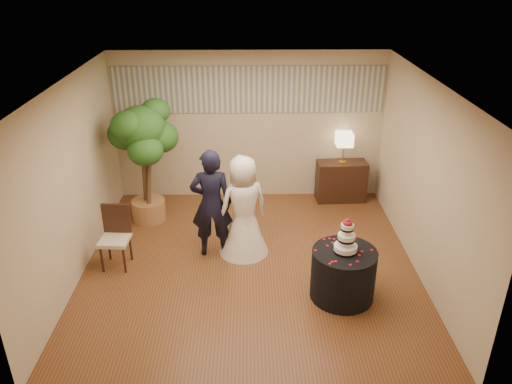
{
  "coord_description": "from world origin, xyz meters",
  "views": [
    {
      "loc": [
        -0.0,
        -6.42,
        4.31
      ],
      "look_at": [
        0.1,
        0.4,
        1.05
      ],
      "focal_mm": 35.0,
      "sensor_mm": 36.0,
      "label": 1
    }
  ],
  "objects_px": {
    "bride": "(243,206)",
    "cake_table": "(343,274)",
    "table_lamp": "(344,148)",
    "ficus_tree": "(144,163)",
    "groom": "(211,204)",
    "console": "(341,181)",
    "side_chair": "(114,238)",
    "wedding_cake": "(347,235)"
  },
  "relations": [
    {
      "from": "bride",
      "to": "cake_table",
      "type": "relative_size",
      "value": 1.85
    },
    {
      "from": "console",
      "to": "table_lamp",
      "type": "height_order",
      "value": "table_lamp"
    },
    {
      "from": "cake_table",
      "to": "side_chair",
      "type": "height_order",
      "value": "side_chair"
    },
    {
      "from": "bride",
      "to": "wedding_cake",
      "type": "xyz_separation_m",
      "value": [
        1.37,
        -1.18,
        0.16
      ]
    },
    {
      "from": "console",
      "to": "ficus_tree",
      "type": "relative_size",
      "value": 0.42
    },
    {
      "from": "bride",
      "to": "groom",
      "type": "bearing_deg",
      "value": -19.86
    },
    {
      "from": "console",
      "to": "table_lamp",
      "type": "bearing_deg",
      "value": 0.0
    },
    {
      "from": "groom",
      "to": "bride",
      "type": "height_order",
      "value": "groom"
    },
    {
      "from": "table_lamp",
      "to": "groom",
      "type": "bearing_deg",
      "value": -141.07
    },
    {
      "from": "cake_table",
      "to": "table_lamp",
      "type": "relative_size",
      "value": 1.51
    },
    {
      "from": "cake_table",
      "to": "side_chair",
      "type": "bearing_deg",
      "value": 166.44
    },
    {
      "from": "ficus_tree",
      "to": "side_chair",
      "type": "xyz_separation_m",
      "value": [
        -0.22,
        -1.48,
        -0.62
      ]
    },
    {
      "from": "table_lamp",
      "to": "bride",
      "type": "bearing_deg",
      "value": -135.12
    },
    {
      "from": "groom",
      "to": "table_lamp",
      "type": "distance_m",
      "value": 3.01
    },
    {
      "from": "console",
      "to": "side_chair",
      "type": "relative_size",
      "value": 0.97
    },
    {
      "from": "bride",
      "to": "ficus_tree",
      "type": "bearing_deg",
      "value": -57.71
    },
    {
      "from": "groom",
      "to": "ficus_tree",
      "type": "relative_size",
      "value": 0.8
    },
    {
      "from": "bride",
      "to": "console",
      "type": "xyz_separation_m",
      "value": [
        1.85,
        1.84,
        -0.43
      ]
    },
    {
      "from": "wedding_cake",
      "to": "table_lamp",
      "type": "xyz_separation_m",
      "value": [
        0.48,
        3.02,
        0.09
      ]
    },
    {
      "from": "bride",
      "to": "cake_table",
      "type": "distance_m",
      "value": 1.86
    },
    {
      "from": "bride",
      "to": "ficus_tree",
      "type": "xyz_separation_m",
      "value": [
        -1.7,
        1.1,
        0.28
      ]
    },
    {
      "from": "bride",
      "to": "side_chair",
      "type": "relative_size",
      "value": 1.69
    },
    {
      "from": "cake_table",
      "to": "table_lamp",
      "type": "height_order",
      "value": "table_lamp"
    },
    {
      "from": "wedding_cake",
      "to": "table_lamp",
      "type": "distance_m",
      "value": 3.06
    },
    {
      "from": "cake_table",
      "to": "wedding_cake",
      "type": "height_order",
      "value": "wedding_cake"
    },
    {
      "from": "side_chair",
      "to": "table_lamp",
      "type": "bearing_deg",
      "value": 34.27
    },
    {
      "from": "bride",
      "to": "cake_table",
      "type": "height_order",
      "value": "bride"
    },
    {
      "from": "groom",
      "to": "side_chair",
      "type": "height_order",
      "value": "groom"
    },
    {
      "from": "groom",
      "to": "table_lamp",
      "type": "bearing_deg",
      "value": -143.31
    },
    {
      "from": "groom",
      "to": "side_chair",
      "type": "relative_size",
      "value": 1.83
    },
    {
      "from": "cake_table",
      "to": "console",
      "type": "relative_size",
      "value": 0.94
    },
    {
      "from": "table_lamp",
      "to": "console",
      "type": "bearing_deg",
      "value": 0.0
    },
    {
      "from": "bride",
      "to": "table_lamp",
      "type": "xyz_separation_m",
      "value": [
        1.85,
        1.84,
        0.25
      ]
    },
    {
      "from": "groom",
      "to": "ficus_tree",
      "type": "xyz_separation_m",
      "value": [
        -1.22,
        1.14,
        0.22
      ]
    },
    {
      "from": "bride",
      "to": "cake_table",
      "type": "bearing_deg",
      "value": 114.41
    },
    {
      "from": "bride",
      "to": "wedding_cake",
      "type": "height_order",
      "value": "bride"
    },
    {
      "from": "cake_table",
      "to": "side_chair",
      "type": "xyz_separation_m",
      "value": [
        -3.29,
        0.79,
        0.12
      ]
    },
    {
      "from": "cake_table",
      "to": "groom",
      "type": "bearing_deg",
      "value": 148.53
    },
    {
      "from": "ficus_tree",
      "to": "bride",
      "type": "bearing_deg",
      "value": -32.8
    },
    {
      "from": "bride",
      "to": "wedding_cake",
      "type": "distance_m",
      "value": 1.81
    },
    {
      "from": "console",
      "to": "side_chair",
      "type": "height_order",
      "value": "side_chair"
    },
    {
      "from": "cake_table",
      "to": "side_chair",
      "type": "distance_m",
      "value": 3.39
    }
  ]
}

